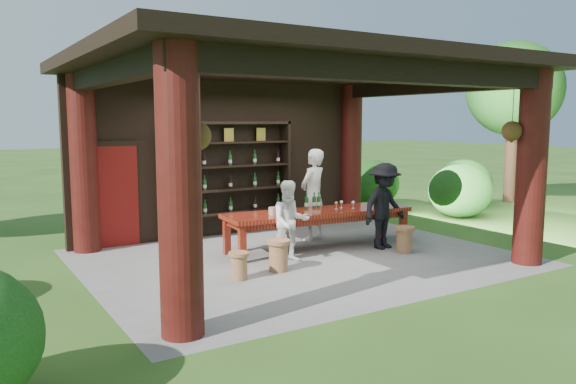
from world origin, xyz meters
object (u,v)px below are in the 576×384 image
tasting_table (319,216)px  stool_near_right (404,239)px  stool_near_left (278,255)px  stool_far_left (239,265)px  guest_woman (290,221)px  wine_shelf (230,179)px  host (313,195)px  guest_man (384,206)px  napkin_basket (277,211)px

tasting_table → stool_near_right: 1.66m
stool_near_left → stool_near_right: size_ratio=1.05×
stool_far_left → guest_woman: bearing=23.1°
tasting_table → stool_near_left: bearing=-146.5°
wine_shelf → stool_near_right: 3.89m
stool_near_right → guest_woman: guest_woman is taller
stool_far_left → guest_woman: 1.47m
host → guest_man: size_ratio=1.14×
stool_near_left → stool_far_left: 0.79m
tasting_table → guest_woman: bearing=-150.8°
guest_man → napkin_basket: size_ratio=6.37×
tasting_table → stool_near_right: size_ratio=7.65×
guest_man → napkin_basket: guest_man is taller
stool_near_right → host: host is taller
host → napkin_basket: (-1.31, -0.76, -0.12)m
stool_near_right → guest_man: (-0.10, 0.46, 0.57)m
stool_far_left → host: 3.29m
wine_shelf → stool_near_right: bearing=-56.8°
guest_woman → stool_near_left: bearing=-122.4°
tasting_table → stool_near_left: tasting_table is taller
napkin_basket → tasting_table: bearing=0.9°
stool_far_left → guest_man: guest_man is taller
stool_near_right → stool_far_left: 3.45m
tasting_table → stool_near_right: (1.19, -1.10, -0.37)m
stool_near_left → guest_woman: guest_woman is taller
tasting_table → host: host is taller
stool_near_left → guest_man: bearing=7.6°
stool_near_left → guest_man: guest_man is taller
stool_near_left → host: host is taller
tasting_table → stool_near_left: (-1.48, -0.98, -0.36)m
tasting_table → guest_man: guest_man is taller
wine_shelf → tasting_table: (0.87, -2.05, -0.59)m
wine_shelf → napkin_basket: (-0.06, -2.07, -0.40)m
stool_far_left → napkin_basket: bearing=39.1°
host → guest_woman: size_ratio=1.32×
tasting_table → guest_man: 1.28m
guest_man → napkin_basket: 2.12m
stool_far_left → host: (2.63, 1.84, 0.71)m
host → guest_man: host is taller
tasting_table → stool_near_left: size_ratio=7.31×
wine_shelf → host: 1.83m
guest_woman → stool_near_right: bearing=2.4°
stool_near_left → guest_man: size_ratio=0.31×
stool_near_left → stool_near_right: (2.67, -0.12, -0.01)m
host → napkin_basket: bearing=8.5°
guest_woman → guest_man: guest_man is taller
host → napkin_basket: host is taller
tasting_table → host: bearing=63.4°
host → tasting_table: bearing=41.8°
stool_near_left → napkin_basket: bearing=60.4°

